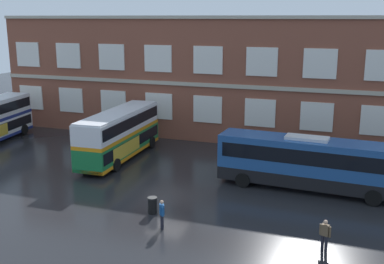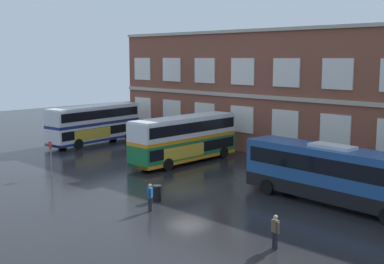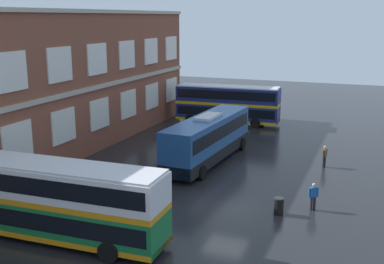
{
  "view_description": "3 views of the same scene",
  "coord_description": "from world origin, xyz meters",
  "px_view_note": "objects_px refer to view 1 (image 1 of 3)",
  "views": [
    {
      "loc": [
        11.65,
        -27.58,
        11.71
      ],
      "look_at": [
        0.82,
        2.76,
        3.81
      ],
      "focal_mm": 44.07,
      "sensor_mm": 36.0,
      "label": 1
    },
    {
      "loc": [
        24.33,
        -23.94,
        9.23
      ],
      "look_at": [
        -3.16,
        3.61,
        3.43
      ],
      "focal_mm": 47.31,
      "sensor_mm": 36.0,
      "label": 2
    },
    {
      "loc": [
        -25.79,
        -8.0,
        11.25
      ],
      "look_at": [
        0.9,
        2.55,
        4.33
      ],
      "focal_mm": 44.87,
      "sensor_mm": 36.0,
      "label": 3
    }
  ],
  "objects_px": {
    "touring_coach": "(306,163)",
    "waiting_passenger": "(325,234)",
    "station_litter_bin": "(152,205)",
    "double_decker_middle": "(120,134)",
    "second_passenger": "(162,213)"
  },
  "relations": [
    {
      "from": "touring_coach",
      "to": "station_litter_bin",
      "type": "height_order",
      "value": "touring_coach"
    },
    {
      "from": "waiting_passenger",
      "to": "station_litter_bin",
      "type": "height_order",
      "value": "waiting_passenger"
    },
    {
      "from": "touring_coach",
      "to": "waiting_passenger",
      "type": "xyz_separation_m",
      "value": [
        2.01,
        -8.73,
        -0.98
      ]
    },
    {
      "from": "touring_coach",
      "to": "station_litter_bin",
      "type": "relative_size",
      "value": 11.78
    },
    {
      "from": "double_decker_middle",
      "to": "second_passenger",
      "type": "xyz_separation_m",
      "value": [
        8.74,
        -11.39,
        -1.22
      ]
    },
    {
      "from": "double_decker_middle",
      "to": "waiting_passenger",
      "type": "height_order",
      "value": "double_decker_middle"
    },
    {
      "from": "double_decker_middle",
      "to": "station_litter_bin",
      "type": "xyz_separation_m",
      "value": [
        7.35,
        -9.63,
        -1.63
      ]
    },
    {
      "from": "touring_coach",
      "to": "double_decker_middle",
      "type": "bearing_deg",
      "value": 171.65
    },
    {
      "from": "touring_coach",
      "to": "station_litter_bin",
      "type": "xyz_separation_m",
      "value": [
        -8.27,
        -7.34,
        -1.39
      ]
    },
    {
      "from": "waiting_passenger",
      "to": "double_decker_middle",
      "type": "bearing_deg",
      "value": 147.98
    },
    {
      "from": "second_passenger",
      "to": "double_decker_middle",
      "type": "bearing_deg",
      "value": 127.49
    },
    {
      "from": "station_litter_bin",
      "to": "second_passenger",
      "type": "bearing_deg",
      "value": -51.65
    },
    {
      "from": "waiting_passenger",
      "to": "touring_coach",
      "type": "bearing_deg",
      "value": 102.97
    },
    {
      "from": "second_passenger",
      "to": "station_litter_bin",
      "type": "distance_m",
      "value": 2.28
    },
    {
      "from": "touring_coach",
      "to": "waiting_passenger",
      "type": "bearing_deg",
      "value": -77.03
    }
  ]
}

